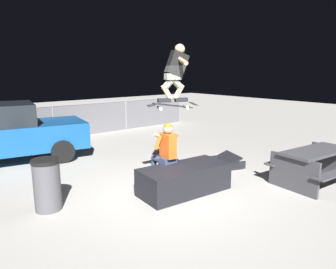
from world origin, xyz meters
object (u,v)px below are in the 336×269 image
picnic_table_back (315,161)px  trash_bin (47,185)px  person_sitting_on_ledge (165,151)px  skateboard (173,106)px  skater_airborne (176,70)px  ledge_box_main (184,179)px  kicker_ramp (219,164)px  parked_car (0,133)px

picnic_table_back → trash_bin: size_ratio=2.00×
person_sitting_on_ledge → skateboard: 0.95m
skater_airborne → picnic_table_back: 3.57m
person_sitting_on_ledge → trash_bin: bearing=168.3°
skater_airborne → picnic_table_back: (2.44, -1.78, -1.91)m
ledge_box_main → skateboard: bearing=90.8°
ledge_box_main → skater_airborne: (0.05, 0.33, 2.13)m
kicker_ramp → trash_bin: bearing=175.9°
skateboard → picnic_table_back: skateboard is taller
skateboard → trash_bin: bearing=165.8°
skateboard → parked_car: (-2.30, 4.30, -0.93)m
ledge_box_main → person_sitting_on_ledge: (-0.10, 0.48, 0.51)m
ledge_box_main → skateboard: (-0.00, 0.35, 1.45)m
skateboard → parked_car: bearing=118.1°
kicker_ramp → trash_bin: size_ratio=1.24×
picnic_table_back → parked_car: bearing=128.1°
person_sitting_on_ledge → picnic_table_back: (2.59, -1.93, -0.28)m
skateboard → skater_airborne: size_ratio=0.91×
picnic_table_back → skater_airborne: bearing=143.9°
ledge_box_main → kicker_ramp: ledge_box_main is taller
ledge_box_main → skater_airborne: size_ratio=1.63×
skateboard → trash_bin: (-2.37, 0.60, -1.26)m
trash_bin → picnic_table_back: bearing=-26.3°
ledge_box_main → skater_airborne: skater_airborne is taller
person_sitting_on_ledge → parked_car: (-2.20, 4.17, 0.01)m
skater_airborne → parked_car: (-2.35, 4.32, -1.61)m
kicker_ramp → parked_car: bearing=135.9°
trash_bin → parked_car: size_ratio=0.21×
skater_airborne → kicker_ramp: bearing=10.1°
kicker_ramp → parked_car: size_ratio=0.26×
picnic_table_back → parked_car: parked_car is taller
skater_airborne → kicker_ramp: size_ratio=0.98×
skater_airborne → kicker_ramp: 2.95m
skater_airborne → kicker_ramp: skater_airborne is taller
skater_airborne → parked_car: skater_airborne is taller
person_sitting_on_ledge → parked_car: 4.72m
skateboard → trash_bin: 2.75m
parked_car → person_sitting_on_ledge: bearing=-62.2°
kicker_ramp → skateboard: bearing=-170.8°
ledge_box_main → picnic_table_back: size_ratio=1.00×
skater_airborne → trash_bin: bearing=165.6°
skateboard → parked_car: skateboard is taller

